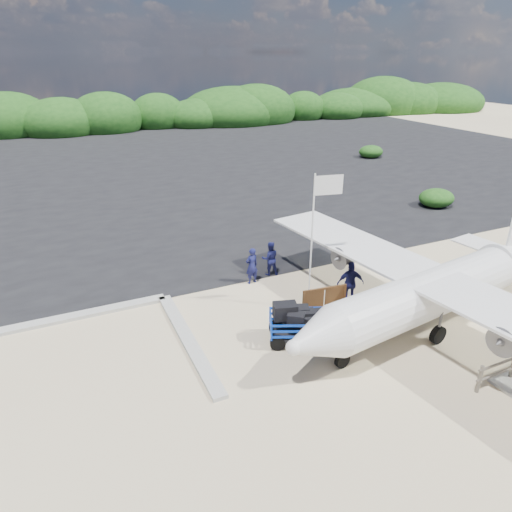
{
  "coord_description": "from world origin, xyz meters",
  "views": [
    {
      "loc": [
        -8.13,
        -12.45,
        9.84
      ],
      "look_at": [
        -0.48,
        4.16,
        1.65
      ],
      "focal_mm": 32.0,
      "sensor_mm": 36.0,
      "label": 1
    }
  ],
  "objects": [
    {
      "name": "ground",
      "position": [
        0.0,
        0.0,
        0.0
      ],
      "size": [
        160.0,
        160.0,
        0.0
      ],
      "primitive_type": "plane",
      "color": "beige"
    },
    {
      "name": "asphalt_apron",
      "position": [
        0.0,
        30.0,
        0.0
      ],
      "size": [
        90.0,
        50.0,
        0.04
      ],
      "primitive_type": null,
      "color": "#B2B2B2",
      "rests_on": "ground"
    },
    {
      "name": "lagoon",
      "position": [
        -9.0,
        1.5,
        0.0
      ],
      "size": [
        9.0,
        7.0,
        0.4
      ],
      "primitive_type": null,
      "color": "#B2B2B2",
      "rests_on": "ground"
    },
    {
      "name": "vegetation_band",
      "position": [
        0.0,
        55.0,
        0.0
      ],
      "size": [
        124.0,
        8.0,
        4.4
      ],
      "primitive_type": null,
      "color": "#B2B2B2",
      "rests_on": "ground"
    },
    {
      "name": "baggage_cart",
      "position": [
        -0.63,
        -0.26,
        0.0
      ],
      "size": [
        3.02,
        2.45,
        1.32
      ],
      "primitive_type": null,
      "rotation": [
        0.0,
        0.0,
        -0.42
      ],
      "color": "#0D3CC4",
      "rests_on": "ground"
    },
    {
      "name": "flagpole",
      "position": [
        0.84,
        1.77,
        0.0
      ],
      "size": [
        1.22,
        0.69,
        5.73
      ],
      "primitive_type": null,
      "rotation": [
        0.0,
        0.0,
        -0.19
      ],
      "color": "white",
      "rests_on": "ground"
    },
    {
      "name": "signboard",
      "position": [
        0.77,
        0.51,
        0.0
      ],
      "size": [
        1.96,
        0.41,
        1.6
      ],
      "primitive_type": null,
      "rotation": [
        0.0,
        0.0,
        -0.12
      ],
      "color": "brown",
      "rests_on": "ground"
    },
    {
      "name": "crew_a",
      "position": [
        -0.39,
        4.81,
        0.88
      ],
      "size": [
        0.7,
        0.52,
        1.75
      ],
      "primitive_type": "imported",
      "rotation": [
        0.0,
        0.0,
        3.31
      ],
      "color": "#13164A",
      "rests_on": "ground"
    },
    {
      "name": "crew_b",
      "position": [
        0.75,
        5.24,
        0.85
      ],
      "size": [
        0.96,
        0.82,
        1.7
      ],
      "primitive_type": "imported",
      "rotation": [
        0.0,
        0.0,
        2.9
      ],
      "color": "#13164A",
      "rests_on": "ground"
    },
    {
      "name": "crew_c",
      "position": [
        2.6,
        1.34,
        0.97
      ],
      "size": [
        1.23,
        0.86,
        1.93
      ],
      "primitive_type": "imported",
      "rotation": [
        0.0,
        0.0,
        2.76
      ],
      "color": "#13164A",
      "rests_on": "ground"
    },
    {
      "name": "aircraft_large",
      "position": [
        13.86,
        26.61,
        0.0
      ],
      "size": [
        18.1,
        18.1,
        4.82
      ],
      "primitive_type": null,
      "rotation": [
        0.0,
        0.0,
        3.28
      ],
      "color": "#B2B2B2",
      "rests_on": "ground"
    }
  ]
}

